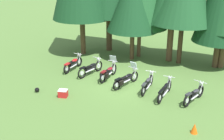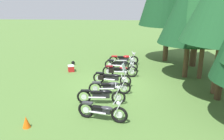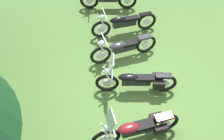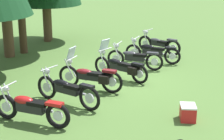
{
  "view_description": "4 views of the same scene",
  "coord_description": "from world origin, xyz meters",
  "px_view_note": "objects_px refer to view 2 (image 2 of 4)",
  "views": [
    {
      "loc": [
        6.99,
        -14.52,
        7.37
      ],
      "look_at": [
        -0.68,
        -0.45,
        1.0
      ],
      "focal_mm": 46.3,
      "sensor_mm": 36.0,
      "label": 1
    },
    {
      "loc": [
        12.86,
        0.73,
        4.95
      ],
      "look_at": [
        0.1,
        -0.1,
        0.92
      ],
      "focal_mm": 37.29,
      "sensor_mm": 36.0,
      "label": 2
    },
    {
      "loc": [
        -4.27,
        1.63,
        6.29
      ],
      "look_at": [
        0.39,
        0.52,
        0.75
      ],
      "focal_mm": 42.31,
      "sensor_mm": 36.0,
      "label": 3
    },
    {
      "loc": [
        -11.29,
        -5.0,
        4.11
      ],
      "look_at": [
        -0.55,
        -0.09,
        0.51
      ],
      "focal_mm": 58.72,
      "sensor_mm": 36.0,
      "label": 4
    }
  ],
  "objects_px": {
    "motorcycle_1": "(121,64)",
    "dropped_helmet": "(73,63)",
    "motorcycle_3": "(111,77)",
    "motorcycle_6": "(103,111)",
    "motorcycle_2": "(120,70)",
    "traffic_cone": "(26,122)",
    "motorcycle_0": "(124,59)",
    "pine_tree_2": "(192,4)",
    "picnic_cooler": "(71,68)",
    "motorcycle_4": "(110,87)",
    "motorcycle_5": "(102,95)"
  },
  "relations": [
    {
      "from": "motorcycle_1",
      "to": "pine_tree_2",
      "type": "height_order",
      "value": "pine_tree_2"
    },
    {
      "from": "motorcycle_4",
      "to": "picnic_cooler",
      "type": "distance_m",
      "value": 4.88
    },
    {
      "from": "pine_tree_2",
      "to": "picnic_cooler",
      "type": "relative_size",
      "value": 11.39
    },
    {
      "from": "motorcycle_1",
      "to": "motorcycle_4",
      "type": "bearing_deg",
      "value": -86.77
    },
    {
      "from": "motorcycle_0",
      "to": "traffic_cone",
      "type": "distance_m",
      "value": 9.93
    },
    {
      "from": "motorcycle_6",
      "to": "pine_tree_2",
      "type": "relative_size",
      "value": 0.31
    },
    {
      "from": "motorcycle_3",
      "to": "pine_tree_2",
      "type": "distance_m",
      "value": 6.44
    },
    {
      "from": "motorcycle_0",
      "to": "traffic_cone",
      "type": "xyz_separation_m",
      "value": [
        9.22,
        -3.7,
        -0.21
      ]
    },
    {
      "from": "motorcycle_0",
      "to": "motorcycle_3",
      "type": "height_order",
      "value": "motorcycle_3"
    },
    {
      "from": "motorcycle_6",
      "to": "motorcycle_1",
      "type": "bearing_deg",
      "value": 98.81
    },
    {
      "from": "motorcycle_0",
      "to": "traffic_cone",
      "type": "height_order",
      "value": "motorcycle_0"
    },
    {
      "from": "motorcycle_5",
      "to": "picnic_cooler",
      "type": "xyz_separation_m",
      "value": [
        -5.0,
        -2.69,
        -0.24
      ]
    },
    {
      "from": "pine_tree_2",
      "to": "picnic_cooler",
      "type": "xyz_separation_m",
      "value": [
        -0.68,
        -7.62,
        -4.34
      ]
    },
    {
      "from": "picnic_cooler",
      "to": "dropped_helmet",
      "type": "relative_size",
      "value": 2.22
    },
    {
      "from": "picnic_cooler",
      "to": "motorcycle_2",
      "type": "bearing_deg",
      "value": 73.9
    },
    {
      "from": "motorcycle_3",
      "to": "dropped_helmet",
      "type": "height_order",
      "value": "motorcycle_3"
    },
    {
      "from": "motorcycle_2",
      "to": "motorcycle_6",
      "type": "bearing_deg",
      "value": -97.48
    },
    {
      "from": "motorcycle_0",
      "to": "motorcycle_3",
      "type": "relative_size",
      "value": 0.99
    },
    {
      "from": "motorcycle_4",
      "to": "motorcycle_6",
      "type": "bearing_deg",
      "value": -98.05
    },
    {
      "from": "motorcycle_1",
      "to": "picnic_cooler",
      "type": "relative_size",
      "value": 3.87
    },
    {
      "from": "motorcycle_0",
      "to": "motorcycle_3",
      "type": "bearing_deg",
      "value": -101.47
    },
    {
      "from": "motorcycle_1",
      "to": "motorcycle_2",
      "type": "relative_size",
      "value": 1.03
    },
    {
      "from": "motorcycle_2",
      "to": "motorcycle_6",
      "type": "xyz_separation_m",
      "value": [
        5.58,
        -0.52,
        -0.04
      ]
    },
    {
      "from": "motorcycle_1",
      "to": "dropped_helmet",
      "type": "height_order",
      "value": "motorcycle_1"
    },
    {
      "from": "dropped_helmet",
      "to": "pine_tree_2",
      "type": "bearing_deg",
      "value": 73.18
    },
    {
      "from": "motorcycle_3",
      "to": "motorcycle_4",
      "type": "xyz_separation_m",
      "value": [
        1.39,
        0.03,
        -0.02
      ]
    },
    {
      "from": "motorcycle_2",
      "to": "pine_tree_2",
      "type": "relative_size",
      "value": 0.33
    },
    {
      "from": "motorcycle_1",
      "to": "motorcycle_2",
      "type": "bearing_deg",
      "value": -83.25
    },
    {
      "from": "motorcycle_1",
      "to": "traffic_cone",
      "type": "distance_m",
      "value": 8.48
    },
    {
      "from": "motorcycle_5",
      "to": "dropped_helmet",
      "type": "xyz_separation_m",
      "value": [
        -6.69,
        -2.93,
        -0.31
      ]
    },
    {
      "from": "motorcycle_1",
      "to": "motorcycle_2",
      "type": "distance_m",
      "value": 1.37
    },
    {
      "from": "pine_tree_2",
      "to": "motorcycle_1",
      "type": "bearing_deg",
      "value": -104.4
    },
    {
      "from": "motorcycle_3",
      "to": "traffic_cone",
      "type": "bearing_deg",
      "value": -108.34
    },
    {
      "from": "motorcycle_1",
      "to": "picnic_cooler",
      "type": "height_order",
      "value": "motorcycle_1"
    },
    {
      "from": "motorcycle_3",
      "to": "motorcycle_5",
      "type": "xyz_separation_m",
      "value": [
        2.56,
        -0.29,
        -0.01
      ]
    },
    {
      "from": "motorcycle_1",
      "to": "picnic_cooler",
      "type": "distance_m",
      "value": 3.51
    },
    {
      "from": "motorcycle_3",
      "to": "traffic_cone",
      "type": "height_order",
      "value": "motorcycle_3"
    },
    {
      "from": "motorcycle_3",
      "to": "motorcycle_0",
      "type": "bearing_deg",
      "value": 94.84
    },
    {
      "from": "motorcycle_0",
      "to": "pine_tree_2",
      "type": "height_order",
      "value": "pine_tree_2"
    },
    {
      "from": "motorcycle_0",
      "to": "picnic_cooler",
      "type": "height_order",
      "value": "motorcycle_0"
    },
    {
      "from": "motorcycle_0",
      "to": "pine_tree_2",
      "type": "xyz_separation_m",
      "value": [
        2.58,
        3.98,
        4.1
      ]
    },
    {
      "from": "motorcycle_6",
      "to": "dropped_helmet",
      "type": "bearing_deg",
      "value": 124.46
    },
    {
      "from": "motorcycle_4",
      "to": "dropped_helmet",
      "type": "distance_m",
      "value": 6.42
    },
    {
      "from": "motorcycle_1",
      "to": "dropped_helmet",
      "type": "bearing_deg",
      "value": 170.23
    },
    {
      "from": "motorcycle_4",
      "to": "picnic_cooler",
      "type": "height_order",
      "value": "motorcycle_4"
    },
    {
      "from": "motorcycle_2",
      "to": "pine_tree_2",
      "type": "xyz_separation_m",
      "value": [
        -0.3,
        4.21,
        4.08
      ]
    },
    {
      "from": "motorcycle_4",
      "to": "traffic_cone",
      "type": "distance_m",
      "value": 4.65
    },
    {
      "from": "motorcycle_3",
      "to": "dropped_helmet",
      "type": "bearing_deg",
      "value": 141.43
    },
    {
      "from": "motorcycle_0",
      "to": "motorcycle_4",
      "type": "relative_size",
      "value": 1.01
    },
    {
      "from": "motorcycle_1",
      "to": "dropped_helmet",
      "type": "xyz_separation_m",
      "value": [
        -1.31,
        -3.73,
        -0.32
      ]
    }
  ]
}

